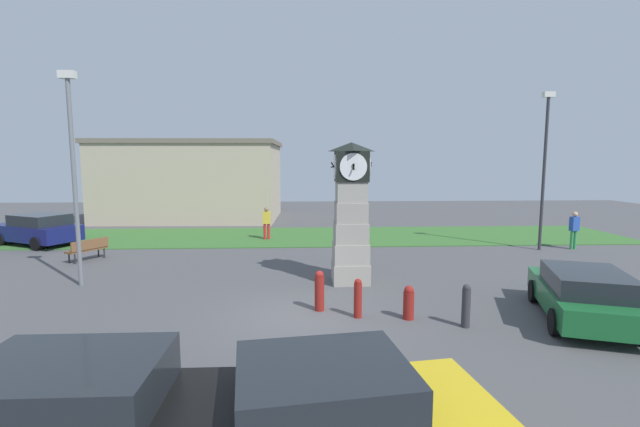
# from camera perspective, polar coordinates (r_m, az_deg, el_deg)

# --- Properties ---
(ground_plane) EXTENTS (66.95, 66.95, 0.00)m
(ground_plane) POSITION_cam_1_polar(r_m,az_deg,el_deg) (11.66, -2.74, -13.60)
(ground_plane) COLOR #4C4C4F
(clock_tower) EXTENTS (1.38, 1.44, 4.73)m
(clock_tower) POSITION_cam_1_polar(r_m,az_deg,el_deg) (14.40, 4.14, -0.34)
(clock_tower) COLOR #9D988E
(clock_tower) RESTS_ON ground_plane
(bollard_near_tower) EXTENTS (0.21, 0.21, 1.10)m
(bollard_near_tower) POSITION_cam_1_polar(r_m,az_deg,el_deg) (11.39, 18.90, -11.52)
(bollard_near_tower) COLOR #333338
(bollard_near_tower) RESTS_ON ground_plane
(bollard_mid_row) EXTENTS (0.28, 0.28, 0.89)m
(bollard_mid_row) POSITION_cam_1_polar(r_m,az_deg,el_deg) (11.59, 11.74, -11.51)
(bollard_mid_row) COLOR maroon
(bollard_mid_row) RESTS_ON ground_plane
(bollard_far_row) EXTENTS (0.21, 0.21, 1.05)m
(bollard_far_row) POSITION_cam_1_polar(r_m,az_deg,el_deg) (11.49, 5.07, -11.14)
(bollard_far_row) COLOR maroon
(bollard_far_row) RESTS_ON ground_plane
(bollard_end_row) EXTENTS (0.26, 0.26, 1.12)m
(bollard_end_row) POSITION_cam_1_polar(r_m,az_deg,el_deg) (11.94, -0.07, -10.22)
(bollard_end_row) COLOR maroon
(bollard_end_row) RESTS_ON ground_plane
(car_near_tower) EXTENTS (4.37, 2.07, 1.54)m
(car_near_tower) POSITION_cam_1_polar(r_m,az_deg,el_deg) (6.90, -28.63, -22.55)
(car_near_tower) COLOR black
(car_near_tower) RESTS_ON ground_plane
(car_by_building) EXTENTS (4.28, 2.48, 1.48)m
(car_by_building) POSITION_cam_1_polar(r_m,az_deg,el_deg) (6.28, 2.46, -25.06)
(car_by_building) COLOR gold
(car_by_building) RESTS_ON ground_plane
(car_far_lot) EXTENTS (4.75, 3.65, 1.54)m
(car_far_lot) POSITION_cam_1_polar(r_m,az_deg,el_deg) (25.26, -33.50, -1.76)
(car_far_lot) COLOR navy
(car_far_lot) RESTS_ON ground_plane
(car_silver_hatch) EXTENTS (3.08, 4.48, 1.38)m
(car_silver_hatch) POSITION_cam_1_polar(r_m,az_deg,el_deg) (13.00, 31.69, -9.16)
(car_silver_hatch) COLOR #19602D
(car_silver_hatch) RESTS_ON ground_plane
(bench) EXTENTS (1.29, 1.64, 0.90)m
(bench) POSITION_cam_1_polar(r_m,az_deg,el_deg) (20.27, -28.54, -4.07)
(bench) COLOR brown
(bench) RESTS_ON ground_plane
(pedestrian_crossing_lot) EXTENTS (0.45, 0.33, 1.78)m
(pedestrian_crossing_lot) POSITION_cam_1_polar(r_m,az_deg,el_deg) (23.32, 30.78, -1.63)
(pedestrian_crossing_lot) COLOR #338C4C
(pedestrian_crossing_lot) RESTS_ON ground_plane
(pedestrian_by_cars) EXTENTS (0.42, 0.28, 1.73)m
(pedestrian_by_cars) POSITION_cam_1_polar(r_m,az_deg,el_deg) (22.63, -7.14, -1.01)
(pedestrian_by_cars) COLOR red
(pedestrian_by_cars) RESTS_ON ground_plane
(street_lamp_near_road) EXTENTS (0.50, 0.24, 7.21)m
(street_lamp_near_road) POSITION_cam_1_polar(r_m,az_deg,el_deg) (22.17, 27.76, 6.18)
(street_lamp_near_road) COLOR #333338
(street_lamp_near_road) RESTS_ON ground_plane
(street_lamp_far_side) EXTENTS (0.50, 0.24, 6.93)m
(street_lamp_far_side) POSITION_cam_1_polar(r_m,az_deg,el_deg) (15.95, -30.03, 5.56)
(street_lamp_far_side) COLOR slate
(street_lamp_far_side) RESTS_ON ground_plane
(warehouse_blue_far) EXTENTS (12.49, 8.22, 5.56)m
(warehouse_blue_far) POSITION_cam_1_polar(r_m,az_deg,el_deg) (32.18, -16.52, 4.29)
(warehouse_blue_far) COLOR #B7A88E
(warehouse_blue_far) RESTS_ON ground_plane
(grass_verge_far) EXTENTS (40.17, 6.15, 0.04)m
(grass_verge_far) POSITION_cam_1_polar(r_m,az_deg,el_deg) (23.67, -8.44, -3.08)
(grass_verge_far) COLOR #386B2D
(grass_verge_far) RESTS_ON ground_plane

